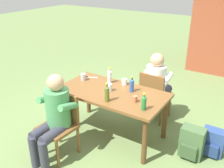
{
  "coord_description": "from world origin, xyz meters",
  "views": [
    {
      "loc": [
        1.81,
        -2.82,
        2.35
      ],
      "look_at": [
        0.0,
        0.0,
        0.85
      ],
      "focal_mm": 40.85,
      "sensor_mm": 36.0,
      "label": 1
    }
  ],
  "objects": [
    {
      "name": "cup_white",
      "position": [
        0.03,
        0.31,
        0.78
      ],
      "size": [
        0.08,
        0.08,
        0.09
      ],
      "primitive_type": "cylinder",
      "color": "white",
      "rests_on": "dining_table"
    },
    {
      "name": "bottle_clear",
      "position": [
        -0.2,
        0.24,
        0.85
      ],
      "size": [
        0.06,
        0.06,
        0.26
      ],
      "color": "white",
      "rests_on": "dining_table"
    },
    {
      "name": "bottle_green",
      "position": [
        0.62,
        -0.23,
        0.84
      ],
      "size": [
        0.06,
        0.06,
        0.23
      ],
      "color": "#287A38",
      "rests_on": "dining_table"
    },
    {
      "name": "cup_terracotta",
      "position": [
        0.43,
        -0.1,
        0.78
      ],
      "size": [
        0.06,
        0.06,
        0.09
      ],
      "primitive_type": "cylinder",
      "color": "#BC6B47",
      "rests_on": "dining_table"
    },
    {
      "name": "cup_glass",
      "position": [
        -0.04,
        -0.0,
        0.79
      ],
      "size": [
        0.07,
        0.07,
        0.11
      ],
      "primitive_type": "cylinder",
      "color": "silver",
      "rests_on": "dining_table"
    },
    {
      "name": "cup_steel",
      "position": [
        -0.61,
        0.1,
        0.79
      ],
      "size": [
        0.08,
        0.08,
        0.11
      ],
      "primitive_type": "cylinder",
      "color": "#B2B7BC",
      "rests_on": "dining_table"
    },
    {
      "name": "chair_far_right",
      "position": [
        0.36,
        0.72,
        0.49
      ],
      "size": [
        0.45,
        0.45,
        0.87
      ],
      "color": "brown",
      "rests_on": "ground_plane"
    },
    {
      "name": "bottle_olive",
      "position": [
        0.1,
        -0.29,
        0.85
      ],
      "size": [
        0.06,
        0.06,
        0.27
      ],
      "color": "#566623",
      "rests_on": "dining_table"
    },
    {
      "name": "bottle_blue",
      "position": [
        0.24,
        0.15,
        0.84
      ],
      "size": [
        0.06,
        0.06,
        0.24
      ],
      "color": "#2D56A3",
      "rests_on": "dining_table"
    },
    {
      "name": "chair_near_left",
      "position": [
        -0.35,
        -0.72,
        0.49
      ],
      "size": [
        0.47,
        0.47,
        0.87
      ],
      "color": "brown",
      "rests_on": "ground_plane"
    },
    {
      "name": "person_in_white_shirt",
      "position": [
        0.36,
        0.83,
        0.66
      ],
      "size": [
        0.47,
        0.61,
        1.18
      ],
      "color": "white",
      "rests_on": "ground_plane"
    },
    {
      "name": "backpack_by_far_side",
      "position": [
        1.2,
        0.14,
        0.22
      ],
      "size": [
        0.31,
        0.25,
        0.44
      ],
      "color": "#47663D",
      "rests_on": "ground_plane"
    },
    {
      "name": "ground_plane",
      "position": [
        0.0,
        0.0,
        0.0
      ],
      "size": [
        24.0,
        24.0,
        0.0
      ],
      "primitive_type": "plane",
      "color": "#6B844C"
    },
    {
      "name": "table_knife",
      "position": [
        -0.6,
        0.25,
        0.74
      ],
      "size": [
        0.23,
        0.12,
        0.01
      ],
      "color": "silver",
      "rests_on": "dining_table"
    },
    {
      "name": "dining_table",
      "position": [
        0.0,
        0.0,
        0.64
      ],
      "size": [
        1.59,
        0.84,
        0.73
      ],
      "color": "brown",
      "rests_on": "ground_plane"
    },
    {
      "name": "person_in_plaid_shirt",
      "position": [
        -0.36,
        -0.83,
        0.66
      ],
      "size": [
        0.47,
        0.61,
        1.18
      ],
      "color": "#4C935B",
      "rests_on": "ground_plane"
    },
    {
      "name": "backpack_by_near_side",
      "position": [
        1.43,
        0.34,
        0.19
      ],
      "size": [
        0.29,
        0.23,
        0.39
      ],
      "color": "#2D4784",
      "rests_on": "ground_plane"
    }
  ]
}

